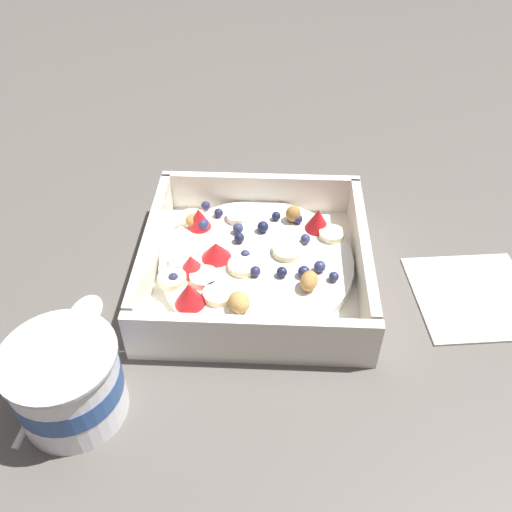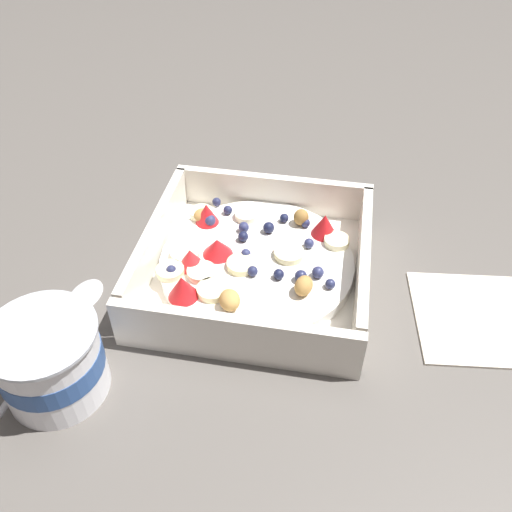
{
  "view_description": "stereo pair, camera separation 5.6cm",
  "coord_description": "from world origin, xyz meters",
  "px_view_note": "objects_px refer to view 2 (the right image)",
  "views": [
    {
      "loc": [
        -0.02,
        0.42,
        0.41
      ],
      "look_at": [
        0.0,
        0.0,
        0.03
      ],
      "focal_mm": 38.46,
      "sensor_mm": 36.0,
      "label": 1
    },
    {
      "loc": [
        -0.07,
        0.41,
        0.41
      ],
      "look_at": [
        0.0,
        0.0,
        0.03
      ],
      "focal_mm": 38.46,
      "sensor_mm": 36.0,
      "label": 2
    }
  ],
  "objects_px": {
    "fruit_bowl": "(254,264)",
    "yogurt_cup": "(50,360)",
    "spoon": "(71,311)",
    "folded_napkin": "(477,317)"
  },
  "relations": [
    {
      "from": "fruit_bowl",
      "to": "yogurt_cup",
      "type": "height_order",
      "value": "yogurt_cup"
    },
    {
      "from": "spoon",
      "to": "yogurt_cup",
      "type": "bearing_deg",
      "value": 107.89
    },
    {
      "from": "yogurt_cup",
      "to": "folded_napkin",
      "type": "height_order",
      "value": "yogurt_cup"
    },
    {
      "from": "spoon",
      "to": "yogurt_cup",
      "type": "height_order",
      "value": "yogurt_cup"
    },
    {
      "from": "fruit_bowl",
      "to": "folded_napkin",
      "type": "xyz_separation_m",
      "value": [
        -0.23,
        0.02,
        -0.02
      ]
    },
    {
      "from": "fruit_bowl",
      "to": "spoon",
      "type": "height_order",
      "value": "fruit_bowl"
    },
    {
      "from": "spoon",
      "to": "fruit_bowl",
      "type": "bearing_deg",
      "value": -153.33
    },
    {
      "from": "yogurt_cup",
      "to": "folded_napkin",
      "type": "bearing_deg",
      "value": -158.36
    },
    {
      "from": "fruit_bowl",
      "to": "yogurt_cup",
      "type": "xyz_separation_m",
      "value": [
        0.14,
        0.17,
        0.02
      ]
    },
    {
      "from": "yogurt_cup",
      "to": "folded_napkin",
      "type": "xyz_separation_m",
      "value": [
        -0.37,
        -0.15,
        -0.04
      ]
    }
  ]
}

